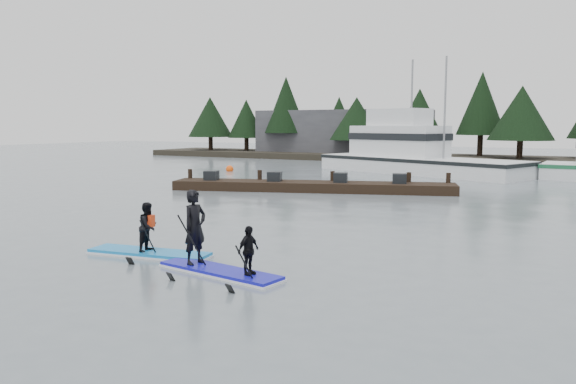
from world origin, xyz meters
The scene contains 10 objects.
ground centered at (0.00, 0.00, 0.00)m, with size 160.00×160.00×0.00m, color slate.
far_shore centered at (0.00, 42.00, 0.30)m, with size 70.00×8.00×0.60m, color #2D281E.
treeline centered at (0.00, 42.00, 0.00)m, with size 60.00×4.00×8.00m, color black, non-canonical shape.
waterfront_building centered at (-14.00, 44.00, 2.50)m, with size 18.00×6.00×5.00m, color #4C4C51.
fishing_boat_large centered at (-1.96, 28.73, 0.67)m, with size 16.11×9.65×9.03m.
floating_dock centered at (-3.45, 15.03, 0.25)m, with size 14.74×1.96×0.49m, color black.
buoy_a centered at (-14.48, 23.53, 0.00)m, with size 0.57×0.57×0.57m, color #FF510C.
buoy_b centered at (-0.85, 22.00, 0.00)m, with size 0.58×0.58×0.58m, color #FF510C.
paddleboard_solo centered at (-0.86, -0.19, 0.46)m, with size 3.45×1.32×1.87m.
paddleboard_duo centered at (1.64, -0.78, 0.67)m, with size 3.37×1.43×2.44m.
Camera 1 is at (9.38, -11.32, 3.46)m, focal length 35.00 mm.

